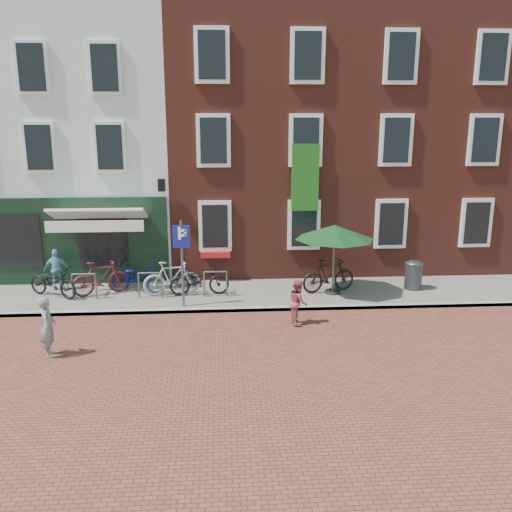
{
  "coord_description": "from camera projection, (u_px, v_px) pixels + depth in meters",
  "views": [
    {
      "loc": [
        0.7,
        -14.87,
        5.41
      ],
      "look_at": [
        1.73,
        0.68,
        1.51
      ],
      "focal_mm": 37.92,
      "sensor_mm": 36.0,
      "label": 1
    }
  ],
  "objects": [
    {
      "name": "cafe_person",
      "position": [
        57.0,
        270.0,
        17.37
      ],
      "size": [
        0.82,
        0.42,
        1.34
      ],
      "primitive_type": "imported",
      "rotation": [
        0.0,
        0.0,
        3.26
      ],
      "color": "#739FBC",
      "rests_on": "sidewalk"
    },
    {
      "name": "building_brick_right",
      "position": [
        401.0,
        132.0,
        21.73
      ],
      "size": [
        6.0,
        8.0,
        10.0
      ],
      "primitive_type": "cube",
      "color": "maroon",
      "rests_on": "ground"
    },
    {
      "name": "bicycle_4",
      "position": [
        199.0,
        280.0,
        16.9
      ],
      "size": [
        1.89,
        0.76,
        0.97
      ],
      "primitive_type": "imported",
      "rotation": [
        0.0,
        0.0,
        1.64
      ],
      "color": "black",
      "rests_on": "sidewalk"
    },
    {
      "name": "sidewalk",
      "position": [
        232.0,
        295.0,
        17.17
      ],
      "size": [
        24.0,
        3.0,
        0.1
      ],
      "primitive_type": "cube",
      "color": "slate",
      "rests_on": "ground"
    },
    {
      "name": "building_stucco",
      "position": [
        73.0,
        145.0,
        21.03
      ],
      "size": [
        8.0,
        8.0,
        9.0
      ],
      "primitive_type": "cube",
      "color": "silver",
      "rests_on": "ground"
    },
    {
      "name": "building_brick_mid",
      "position": [
        252.0,
        132.0,
        21.35
      ],
      "size": [
        6.0,
        8.0,
        10.0
      ],
      "primitive_type": "cube",
      "color": "maroon",
      "rests_on": "ground"
    },
    {
      "name": "bicycle_3",
      "position": [
        172.0,
        278.0,
        16.9
      ],
      "size": [
        1.86,
        0.83,
        1.08
      ],
      "primitive_type": "imported",
      "rotation": [
        0.0,
        0.0,
        1.76
      ],
      "color": "#B6B6B8",
      "rests_on": "sidewalk"
    },
    {
      "name": "ground",
      "position": [
        198.0,
        313.0,
        15.66
      ],
      "size": [
        80.0,
        80.0,
        0.0
      ],
      "primitive_type": "plane",
      "color": "brown"
    },
    {
      "name": "bicycle_2",
      "position": [
        137.0,
        277.0,
        17.18
      ],
      "size": [
        1.96,
        1.23,
        0.97
      ],
      "primitive_type": "imported",
      "rotation": [
        0.0,
        0.0,
        1.23
      ],
      "color": "#09105C",
      "rests_on": "sidewalk"
    },
    {
      "name": "bicycle_1",
      "position": [
        101.0,
        278.0,
        16.91
      ],
      "size": [
        1.85,
        1.2,
        1.08
      ],
      "primitive_type": "imported",
      "rotation": [
        0.0,
        0.0,
        1.99
      ],
      "color": "maroon",
      "rests_on": "sidewalk"
    },
    {
      "name": "parasol",
      "position": [
        335.0,
        229.0,
        16.66
      ],
      "size": [
        2.47,
        2.47,
        2.3
      ],
      "color": "#4C4C4F",
      "rests_on": "sidewalk"
    },
    {
      "name": "woman",
      "position": [
        48.0,
        327.0,
        12.64
      ],
      "size": [
        0.46,
        0.6,
        1.47
      ],
      "primitive_type": "imported",
      "rotation": [
        0.0,
        0.0,
        1.79
      ],
      "color": "gray",
      "rests_on": "ground"
    },
    {
      "name": "bicycle_0",
      "position": [
        53.0,
        282.0,
        16.71
      ],
      "size": [
        1.93,
        1.46,
        0.97
      ],
      "primitive_type": "imported",
      "rotation": [
        0.0,
        0.0,
        1.07
      ],
      "color": "black",
      "rests_on": "sidewalk"
    },
    {
      "name": "boy",
      "position": [
        298.0,
        302.0,
        14.72
      ],
      "size": [
        0.5,
        0.63,
        1.24
      ],
      "primitive_type": "imported",
      "rotation": [
        0.0,
        0.0,
        1.63
      ],
      "color": "#9F424C",
      "rests_on": "ground"
    },
    {
      "name": "bicycle_5",
      "position": [
        329.0,
        275.0,
        17.19
      ],
      "size": [
        1.87,
        0.97,
        1.08
      ],
      "primitive_type": "imported",
      "rotation": [
        0.0,
        0.0,
        1.84
      ],
      "color": "black",
      "rests_on": "sidewalk"
    },
    {
      "name": "litter_bin",
      "position": [
        413.0,
        273.0,
        17.49
      ],
      "size": [
        0.56,
        0.56,
        1.02
      ],
      "color": "#3B3C3E",
      "rests_on": "sidewalk"
    },
    {
      "name": "parking_sign",
      "position": [
        182.0,
        250.0,
        15.55
      ],
      "size": [
        0.5,
        0.08,
        2.56
      ],
      "color": "#4C4C4F",
      "rests_on": "sidewalk"
    }
  ]
}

